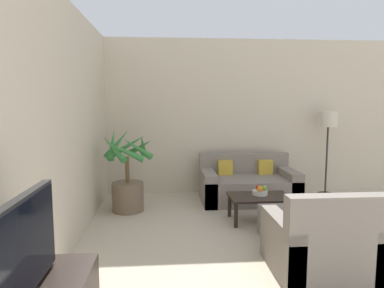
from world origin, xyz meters
name	(u,v)px	position (x,y,z in m)	size (l,w,h in m)	color
wall_back	(290,117)	(0.00, 6.55, 1.35)	(8.12, 0.06, 2.70)	beige
wall_left	(29,135)	(-3.29, 3.26, 1.35)	(0.06, 8.12, 2.70)	beige
television	(14,259)	(-2.94, 2.11, 0.88)	(0.18, 1.00, 0.53)	black
potted_palm	(128,180)	(-2.80, 5.55, 0.46)	(0.81, 0.81, 1.24)	brown
sofa_loveseat	(248,185)	(-0.90, 5.94, 0.26)	(1.53, 0.87, 0.74)	gray
floor_lamp	(328,125)	(0.55, 6.21, 1.22)	(0.30, 0.30, 1.45)	#2D2823
coffee_table	(259,199)	(-0.98, 4.96, 0.30)	(0.82, 0.53, 0.35)	black
fruit_bowl	(260,193)	(-0.96, 5.01, 0.38)	(0.21, 0.21, 0.06)	beige
apple_red	(258,187)	(-0.97, 5.05, 0.44)	(0.07, 0.07, 0.07)	red
apple_green	(265,188)	(-0.89, 5.01, 0.45)	(0.07, 0.07, 0.07)	olive
orange_fruit	(260,189)	(-0.97, 4.96, 0.45)	(0.08, 0.08, 0.08)	orange
armchair	(322,245)	(-0.78, 3.51, 0.28)	(0.92, 0.83, 0.83)	gray
ottoman	(288,224)	(-0.81, 4.33, 0.18)	(0.60, 0.51, 0.36)	gray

